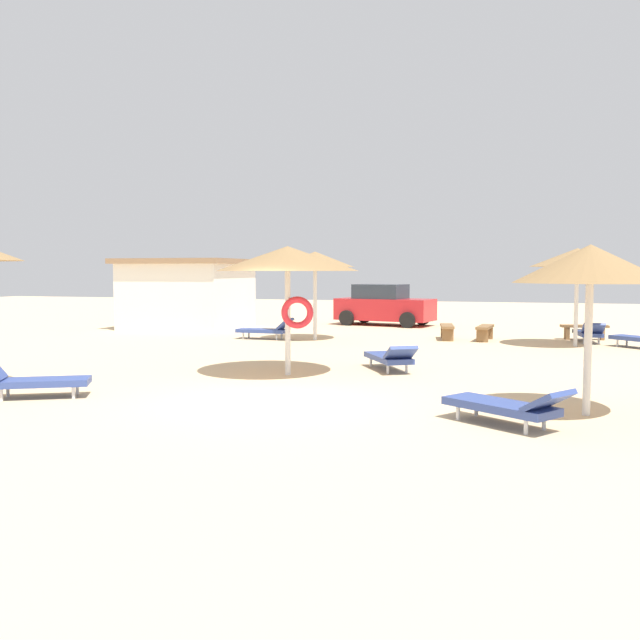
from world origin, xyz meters
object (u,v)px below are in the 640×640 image
parasol_2 (315,260)px  lounger_3 (390,357)px  lounger_2 (266,330)px  parked_car (384,306)px  beach_cabana (188,293)px  lounger_4 (508,405)px  bench_0 (485,330)px  parasol_3 (288,260)px  bench_2 (584,329)px  parasol_1 (577,258)px  lounger_0 (32,380)px  bench_1 (447,329)px  parasol_4 (590,264)px  lounger_1 (588,333)px

parasol_2 → lounger_3: parasol_2 is taller
lounger_2 → lounger_3: bearing=-48.0°
parked_car → beach_cabana: bearing=-153.3°
parasol_2 → lounger_4: (6.37, -11.12, -2.33)m
lounger_3 → bench_0: (1.70, 7.55, 0.03)m
parasol_3 → bench_2: bearing=55.8°
beach_cabana → parasol_1: bearing=-10.5°
parked_car → beach_cabana: 8.10m
beach_cabana → lounger_0: bearing=-72.9°
lounger_4 → bench_0: size_ratio=1.26×
bench_0 → parked_car: 6.92m
bench_2 → beach_cabana: (-14.78, 0.42, 1.05)m
lounger_4 → parked_car: 18.67m
parked_car → lounger_2: bearing=-110.5°
bench_1 → bench_2: 4.54m
parasol_4 → lounger_1: bearing=85.0°
parasol_2 → lounger_2: parasol_2 is taller
lounger_0 → parasol_4: bearing=7.8°
lounger_1 → parasol_3: bearing=-127.0°
parasol_2 → beach_cabana: size_ratio=0.63×
lounger_4 → bench_1: (-2.22, 12.54, 0.03)m
parasol_1 → lounger_2: bearing=-176.2°
lounger_2 → beach_cabana: (-4.62, 3.31, 1.07)m
parasol_2 → lounger_1: 9.05m
parasol_1 → lounger_2: parasol_1 is taller
parasol_3 → lounger_0: parasol_3 is taller
lounger_4 → beach_cabana: 19.07m
parasol_1 → beach_cabana: bearing=169.5°
bench_2 → beach_cabana: bearing=178.4°
lounger_0 → bench_1: 14.01m
parasol_1 → parasol_4: bearing=-93.0°
beach_cabana → bench_0: bearing=-8.2°
parasol_1 → lounger_3: size_ratio=1.50×
bench_1 → lounger_2: bearing=-164.4°
bench_2 → parasol_3: bearing=-124.2°
lounger_3 → bench_0: bearing=77.3°
bench_2 → parasol_1: bearing=-100.8°
parasol_2 → parasol_3: 7.57m
parasol_4 → bench_0: 11.78m
lounger_2 → lounger_0: bearing=-91.0°
parasol_3 → lounger_3: bearing=32.2°
lounger_2 → parasol_3: bearing=-65.3°
parasol_2 → lounger_1: (8.56, 1.78, -2.33)m
lounger_1 → bench_0: size_ratio=1.28×
lounger_1 → lounger_0: bearing=-128.6°
parasol_1 → lounger_4: parasol_1 is taller
bench_0 → beach_cabana: beach_cabana is taller
parked_car → beach_cabana: beach_cabana is taller
parasol_3 → parasol_4: parasol_3 is taller
parasol_4 → beach_cabana: size_ratio=0.58×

